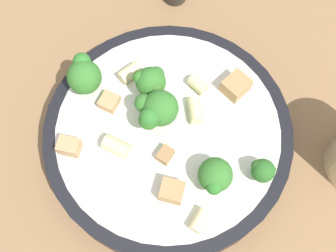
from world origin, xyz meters
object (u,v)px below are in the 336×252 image
at_px(broccoli_floret_1, 85,75).
at_px(chicken_chunk_0, 109,102).
at_px(chicken_chunk_1, 69,147).
at_px(chicken_chunk_2, 172,191).
at_px(rigatoni_2, 193,108).
at_px(pasta_bowl, 168,135).
at_px(broccoli_floret_3, 215,175).
at_px(broccoli_floret_4, 263,170).
at_px(chicken_chunk_3, 234,84).
at_px(chicken_chunk_4, 165,155).
at_px(rigatoni_3, 133,71).
at_px(rigatoni_0, 198,85).
at_px(broccoli_floret_2, 151,82).
at_px(rigatoni_1, 199,220).
at_px(rigatoni_4, 116,147).
at_px(broccoli_floret_0, 155,111).

xyz_separation_m(broccoli_floret_1, chicken_chunk_0, (0.01, -0.03, -0.02)).
bearing_deg(chicken_chunk_0, broccoli_floret_1, 105.46).
xyz_separation_m(chicken_chunk_1, chicken_chunk_2, (0.06, -0.10, 0.00)).
distance_m(rigatoni_2, chicken_chunk_0, 0.09).
relative_size(pasta_bowl, broccoli_floret_3, 7.20).
height_order(pasta_bowl, chicken_chunk_2, chicken_chunk_2).
xyz_separation_m(pasta_bowl, broccoli_floret_4, (0.05, -0.09, 0.03)).
relative_size(chicken_chunk_1, chicken_chunk_3, 0.84).
relative_size(broccoli_floret_3, chicken_chunk_1, 1.67).
xyz_separation_m(chicken_chunk_2, chicken_chunk_4, (0.02, 0.04, -0.00)).
bearing_deg(broccoli_floret_4, chicken_chunk_4, 135.74).
distance_m(pasta_bowl, rigatoni_3, 0.08).
height_order(broccoli_floret_3, rigatoni_0, broccoli_floret_3).
distance_m(broccoli_floret_2, chicken_chunk_3, 0.09).
relative_size(broccoli_floret_2, rigatoni_0, 1.94).
bearing_deg(rigatoni_1, rigatoni_2, 58.73).
bearing_deg(rigatoni_0, rigatoni_3, 133.94).
xyz_separation_m(broccoli_floret_3, rigatoni_3, (-0.00, 0.15, -0.01)).
xyz_separation_m(broccoli_floret_2, chicken_chunk_2, (-0.04, -0.11, -0.02)).
height_order(rigatoni_4, chicken_chunk_1, same).
bearing_deg(chicken_chunk_4, broccoli_floret_0, 71.79).
xyz_separation_m(rigatoni_2, chicken_chunk_2, (-0.07, -0.06, 0.00)).
distance_m(broccoli_floret_2, chicken_chunk_2, 0.12).
distance_m(rigatoni_1, rigatoni_4, 0.11).
height_order(rigatoni_3, chicken_chunk_1, chicken_chunk_1).
bearing_deg(chicken_chunk_3, broccoli_floret_4, -110.77).
relative_size(broccoli_floret_4, chicken_chunk_2, 1.23).
bearing_deg(broccoli_floret_0, rigatoni_1, -100.66).
bearing_deg(broccoli_floret_3, chicken_chunk_3, 43.22).
bearing_deg(rigatoni_3, rigatoni_4, -131.82).
height_order(broccoli_floret_4, chicken_chunk_2, broccoli_floret_4).
height_order(rigatoni_2, chicken_chunk_1, chicken_chunk_1).
distance_m(broccoli_floret_4, rigatoni_3, 0.18).
xyz_separation_m(chicken_chunk_0, chicken_chunk_3, (0.13, -0.06, 0.00)).
bearing_deg(broccoli_floret_0, chicken_chunk_2, -110.58).
bearing_deg(chicken_chunk_0, broccoli_floret_3, -70.93).
relative_size(broccoli_floret_0, chicken_chunk_1, 2.09).
xyz_separation_m(rigatoni_2, chicken_chunk_1, (-0.13, 0.03, 0.00)).
xyz_separation_m(broccoli_floret_1, rigatoni_2, (0.08, -0.09, -0.02)).
distance_m(broccoli_floret_1, rigatoni_3, 0.05).
height_order(rigatoni_2, chicken_chunk_4, rigatoni_2).
xyz_separation_m(broccoli_floret_4, rigatoni_1, (-0.08, -0.01, -0.01)).
bearing_deg(chicken_chunk_3, broccoli_floret_1, 146.39).
distance_m(chicken_chunk_1, chicken_chunk_2, 0.12).
height_order(pasta_bowl, rigatoni_4, rigatoni_4).
height_order(broccoli_floret_4, rigatoni_3, broccoli_floret_4).
distance_m(rigatoni_1, chicken_chunk_0, 0.16).
bearing_deg(broccoli_floret_3, chicken_chunk_0, 109.07).
relative_size(rigatoni_4, chicken_chunk_3, 1.04).
bearing_deg(chicken_chunk_4, chicken_chunk_1, 142.53).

